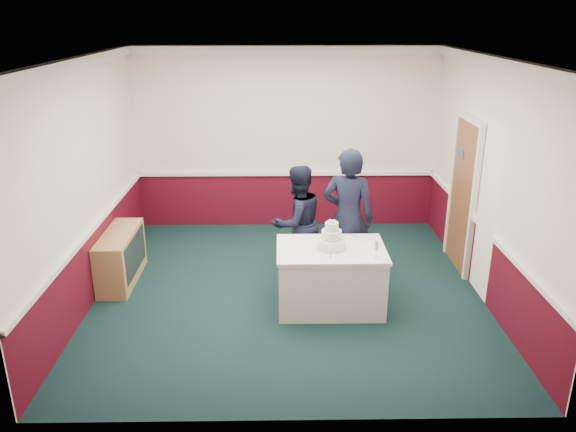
{
  "coord_description": "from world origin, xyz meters",
  "views": [
    {
      "loc": [
        -0.11,
        -6.65,
        3.49
      ],
      "look_at": [
        -0.01,
        -0.1,
        1.1
      ],
      "focal_mm": 35.0,
      "sensor_mm": 36.0,
      "label": 1
    }
  ],
  "objects_px": {
    "wedding_cake": "(331,240)",
    "person_woman": "(348,218)",
    "cake_knife": "(330,254)",
    "person_man": "(297,223)",
    "champagne_flute": "(377,246)",
    "sideboard": "(121,257)",
    "cake_table": "(330,277)"
  },
  "relations": [
    {
      "from": "champagne_flute",
      "to": "wedding_cake",
      "type": "bearing_deg",
      "value": 150.75
    },
    {
      "from": "cake_table",
      "to": "cake_knife",
      "type": "height_order",
      "value": "cake_knife"
    },
    {
      "from": "cake_table",
      "to": "cake_knife",
      "type": "xyz_separation_m",
      "value": [
        -0.03,
        -0.2,
        0.39
      ]
    },
    {
      "from": "cake_knife",
      "to": "person_woman",
      "type": "xyz_separation_m",
      "value": [
        0.31,
        0.86,
        0.15
      ]
    },
    {
      "from": "cake_knife",
      "to": "champagne_flute",
      "type": "height_order",
      "value": "champagne_flute"
    },
    {
      "from": "cake_knife",
      "to": "person_man",
      "type": "distance_m",
      "value": 1.11
    },
    {
      "from": "sideboard",
      "to": "person_woman",
      "type": "xyz_separation_m",
      "value": [
        3.07,
        -0.09,
        0.59
      ]
    },
    {
      "from": "cake_table",
      "to": "person_woman",
      "type": "height_order",
      "value": "person_woman"
    },
    {
      "from": "wedding_cake",
      "to": "champagne_flute",
      "type": "bearing_deg",
      "value": -29.25
    },
    {
      "from": "sideboard",
      "to": "person_man",
      "type": "bearing_deg",
      "value": 2.43
    },
    {
      "from": "cake_knife",
      "to": "sideboard",
      "type": "bearing_deg",
      "value": 163.41
    },
    {
      "from": "cake_knife",
      "to": "champagne_flute",
      "type": "distance_m",
      "value": 0.55
    },
    {
      "from": "champagne_flute",
      "to": "person_man",
      "type": "distance_m",
      "value": 1.44
    },
    {
      "from": "cake_table",
      "to": "champagne_flute",
      "type": "distance_m",
      "value": 0.78
    },
    {
      "from": "sideboard",
      "to": "person_woman",
      "type": "height_order",
      "value": "person_woman"
    },
    {
      "from": "sideboard",
      "to": "cake_table",
      "type": "relative_size",
      "value": 0.91
    },
    {
      "from": "cake_knife",
      "to": "person_man",
      "type": "xyz_separation_m",
      "value": [
        -0.35,
        1.05,
        0.01
      ]
    },
    {
      "from": "champagne_flute",
      "to": "cake_table",
      "type": "bearing_deg",
      "value": 150.75
    },
    {
      "from": "sideboard",
      "to": "person_woman",
      "type": "bearing_deg",
      "value": -1.73
    },
    {
      "from": "person_man",
      "to": "person_woman",
      "type": "bearing_deg",
      "value": 131.74
    },
    {
      "from": "sideboard",
      "to": "champagne_flute",
      "type": "bearing_deg",
      "value": -17.41
    },
    {
      "from": "cake_table",
      "to": "wedding_cake",
      "type": "relative_size",
      "value": 3.63
    },
    {
      "from": "wedding_cake",
      "to": "cake_table",
      "type": "bearing_deg",
      "value": -90.0
    },
    {
      "from": "wedding_cake",
      "to": "person_woman",
      "type": "bearing_deg",
      "value": 67.14
    },
    {
      "from": "wedding_cake",
      "to": "person_woman",
      "type": "relative_size",
      "value": 0.19
    },
    {
      "from": "champagne_flute",
      "to": "person_woman",
      "type": "xyz_separation_m",
      "value": [
        -0.22,
        0.94,
        0.01
      ]
    },
    {
      "from": "champagne_flute",
      "to": "person_man",
      "type": "xyz_separation_m",
      "value": [
        -0.88,
        1.13,
        -0.13
      ]
    },
    {
      "from": "cake_table",
      "to": "person_man",
      "type": "height_order",
      "value": "person_man"
    },
    {
      "from": "cake_table",
      "to": "cake_knife",
      "type": "distance_m",
      "value": 0.44
    },
    {
      "from": "cake_knife",
      "to": "person_woman",
      "type": "relative_size",
      "value": 0.12
    },
    {
      "from": "sideboard",
      "to": "wedding_cake",
      "type": "distance_m",
      "value": 2.94
    },
    {
      "from": "champagne_flute",
      "to": "person_man",
      "type": "bearing_deg",
      "value": 127.98
    }
  ]
}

